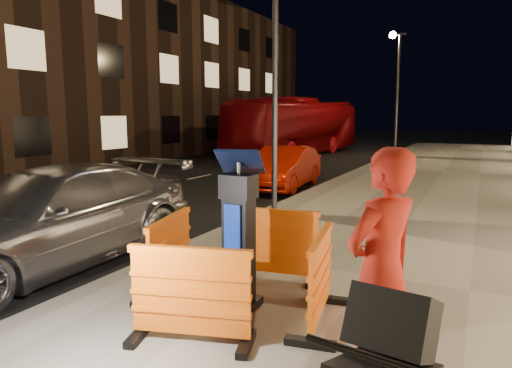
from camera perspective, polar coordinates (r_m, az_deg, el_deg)
The scene contains 14 objects.
ground_plane at distance 7.67m, azimuth -8.81°, elevation -8.77°, with size 120.00×120.00×0.00m, color black.
sidewalk at distance 6.48m, azimuth 13.90°, elevation -11.57°, with size 6.00×60.00×0.15m, color gray.
kerb at distance 7.65m, azimuth -8.83°, elevation -8.23°, with size 0.30×60.00×0.15m, color slate.
parking_kiosk at distance 5.08m, azimuth -2.16°, elevation -6.20°, with size 0.53×0.53×1.68m, color black.
barrier_front at distance 4.43m, azimuth -8.19°, elevation -13.64°, with size 1.20×0.49×0.94m, color orange.
barrier_back at distance 6.00m, azimuth 2.25°, elevation -7.52°, with size 1.20×0.49×0.94m, color orange.
barrier_kerbside at distance 5.68m, azimuth -10.68°, elevation -8.61°, with size 1.20×0.49×0.94m, color orange.
barrier_bldgside at distance 4.83m, azimuth 8.04°, elevation -11.70°, with size 1.20×0.49×0.94m, color orange.
car_silver at distance 7.78m, azimuth -24.14°, elevation -9.21°, with size 2.08×5.13×1.49m, color #A2A2A6.
car_red at distance 14.21m, azimuth 3.53°, elevation -0.55°, with size 1.38×3.94×1.30m, color #A01203.
bus_doubledecker at distance 25.86m, azimuth 5.08°, elevation 3.65°, with size 2.63×11.24×3.13m, color maroon.
man at distance 3.67m, azimuth 15.38°, elevation -10.54°, with size 0.70×0.46×1.91m, color maroon.
street_lamp_mid at distance 9.85m, azimuth 2.39°, elevation 13.73°, with size 0.12×0.12×6.00m, color #3F3F44.
street_lamp_far at distance 24.30m, azimuth 17.24°, elevation 10.40°, with size 0.12×0.12×6.00m, color #3F3F44.
Camera 1 is at (4.26, -5.95, 2.30)m, focal length 32.00 mm.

